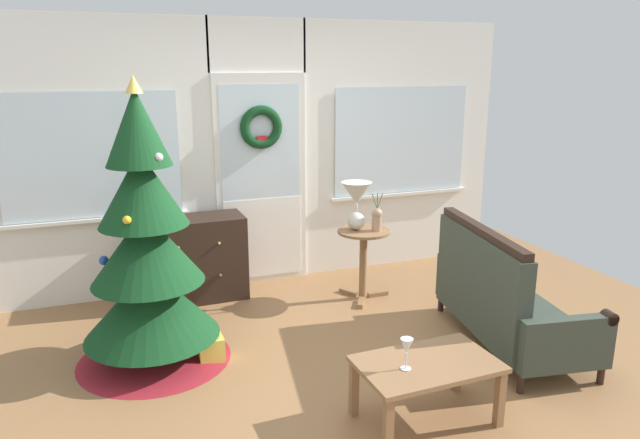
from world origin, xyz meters
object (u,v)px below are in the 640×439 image
christmas_tree (147,261)px  settee_sofa (501,299)px  table_lamp (356,199)px  dresser_cabinet (196,259)px  coffee_table (427,371)px  flower_vase (377,218)px  wine_glass (407,347)px  side_table (363,250)px  gift_box (211,349)px

christmas_tree → settee_sofa: bearing=-15.2°
christmas_tree → table_lamp: 1.97m
dresser_cabinet → coffee_table: dresser_cabinet is taller
flower_vase → wine_glass: (-0.72, -1.88, -0.24)m
side_table → wine_glass: bearing=-107.7°
dresser_cabinet → table_lamp: bearing=-20.3°
side_table → flower_vase: bearing=-31.0°
table_lamp → flower_vase: 0.25m
flower_vase → gift_box: 1.90m
side_table → flower_vase: flower_vase is taller
settee_sofa → wine_glass: size_ratio=8.15×
settee_sofa → wine_glass: (-1.23, -0.72, 0.16)m
christmas_tree → coffee_table: size_ratio=2.41×
table_lamp → coffee_table: size_ratio=0.52×
table_lamp → gift_box: bearing=-153.8°
christmas_tree → table_lamp: (1.88, 0.57, 0.18)m
settee_sofa → flower_vase: size_ratio=4.54×
christmas_tree → flower_vase: size_ratio=5.89×
flower_vase → wine_glass: size_ratio=1.79×
settee_sofa → table_lamp: bearing=117.9°
coffee_table → flower_vase: bearing=73.2°
christmas_tree → gift_box: christmas_tree is taller
table_lamp → gift_box: (-1.49, -0.73, -0.86)m
settee_sofa → table_lamp: 1.54m
wine_glass → flower_vase: bearing=69.0°
dresser_cabinet → christmas_tree: bearing=-114.6°
coffee_table → settee_sofa: bearing=33.1°
christmas_tree → wine_glass: bearing=-47.0°
christmas_tree → coffee_table: 2.08m
flower_vase → table_lamp: bearing=148.0°
wine_glass → coffee_table: bearing=10.4°
dresser_cabinet → settee_sofa: 2.71m
settee_sofa → dresser_cabinet: bearing=139.2°
settee_sofa → gift_box: settee_sofa is taller
settee_sofa → flower_vase: 1.33m
settee_sofa → wine_glass: bearing=-149.5°
settee_sofa → side_table: settee_sofa is taller
christmas_tree → table_lamp: bearing=16.7°
coffee_table → christmas_tree: bearing=136.9°
dresser_cabinet → side_table: dresser_cabinet is taller
side_table → dresser_cabinet: bearing=159.1°
dresser_cabinet → table_lamp: size_ratio=2.06×
table_lamp → flower_vase: bearing=-32.0°
settee_sofa → coffee_table: 1.27m
table_lamp → coffee_table: bearing=-101.5°
wine_glass → gift_box: wine_glass is taller
gift_box → coffee_table: bearing=-48.1°
side_table → table_lamp: bearing=146.3°
christmas_tree → gift_box: (0.39, -0.17, -0.68)m
table_lamp → side_table: bearing=-33.7°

